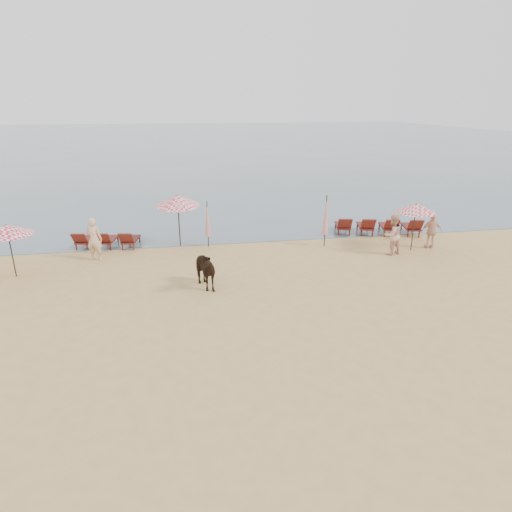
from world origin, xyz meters
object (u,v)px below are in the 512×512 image
(umbrella_open_left_b, at_px, (178,200))
(beachgoer_right_a, at_px, (392,235))
(beachgoer_left, at_px, (94,239))
(lounger_cluster_right, at_px, (377,226))
(beachgoer_right_b, at_px, (432,231))
(umbrella_closed_left, at_px, (208,219))
(cow, at_px, (202,269))
(lounger_cluster_left, at_px, (107,239))
(umbrella_closed_right, at_px, (326,215))
(umbrella_open_left_a, at_px, (7,230))
(umbrella_open_right, at_px, (416,208))

(umbrella_open_left_b, height_order, beachgoer_right_a, umbrella_open_left_b)
(beachgoer_left, bearing_deg, lounger_cluster_right, -159.87)
(beachgoer_right_a, relative_size, beachgoer_right_b, 1.11)
(umbrella_closed_left, distance_m, cow, 4.92)
(lounger_cluster_left, relative_size, cow, 1.72)
(umbrella_closed_left, bearing_deg, cow, -96.42)
(lounger_cluster_right, distance_m, umbrella_closed_right, 3.82)
(umbrella_closed_left, bearing_deg, umbrella_open_left_b, 166.38)
(lounger_cluster_right, xyz_separation_m, cow, (-9.44, -5.41, 0.27))
(lounger_cluster_right, bearing_deg, lounger_cluster_left, -166.73)
(umbrella_open_left_a, height_order, beachgoer_right_b, umbrella_open_left_a)
(umbrella_closed_left, height_order, umbrella_closed_right, umbrella_closed_right)
(cow, bearing_deg, umbrella_open_left_a, 141.59)
(beachgoer_right_b, bearing_deg, cow, 24.96)
(umbrella_open_right, distance_m, umbrella_closed_left, 9.64)
(lounger_cluster_right, xyz_separation_m, umbrella_closed_right, (-3.37, -1.45, 1.07))
(lounger_cluster_right, distance_m, beachgoer_right_b, 2.99)
(umbrella_closed_left, bearing_deg, lounger_cluster_right, 3.64)
(lounger_cluster_left, bearing_deg, beachgoer_right_a, -4.85)
(lounger_cluster_left, relative_size, umbrella_closed_left, 1.35)
(umbrella_open_left_b, relative_size, umbrella_open_right, 1.16)
(beachgoer_right_a, bearing_deg, lounger_cluster_left, -31.91)
(umbrella_open_left_b, height_order, cow, umbrella_open_left_b)
(lounger_cluster_right, bearing_deg, umbrella_open_right, -66.03)
(umbrella_open_right, bearing_deg, cow, 170.45)
(umbrella_open_left_a, bearing_deg, lounger_cluster_left, 59.58)
(umbrella_open_left_a, relative_size, beachgoer_right_a, 1.16)
(umbrella_open_right, relative_size, beachgoer_right_a, 1.21)
(lounger_cluster_left, height_order, beachgoer_left, beachgoer_left)
(lounger_cluster_right, xyz_separation_m, umbrella_open_left_b, (-10.23, -0.24, 1.78))
(lounger_cluster_left, relative_size, beachgoer_left, 1.57)
(lounger_cluster_left, relative_size, beachgoer_right_a, 1.63)
(beachgoer_right_b, bearing_deg, beachgoer_right_a, 23.51)
(umbrella_open_right, bearing_deg, umbrella_open_left_b, 142.25)
(umbrella_closed_right, bearing_deg, lounger_cluster_right, 23.21)
(beachgoer_right_b, bearing_deg, umbrella_open_right, 17.41)
(umbrella_open_left_b, height_order, umbrella_closed_right, umbrella_open_left_b)
(beachgoer_left, xyz_separation_m, beachgoer_right_a, (13.14, -1.52, -0.03))
(umbrella_closed_right, xyz_separation_m, cow, (-6.07, -3.96, -0.80))
(umbrella_closed_right, height_order, beachgoer_right_b, umbrella_closed_right)
(umbrella_open_right, bearing_deg, umbrella_open_left_a, 156.22)
(lounger_cluster_left, bearing_deg, cow, -43.50)
(lounger_cluster_right, bearing_deg, beachgoer_right_a, -90.14)
(beachgoer_right_a, bearing_deg, umbrella_open_left_a, -18.28)
(umbrella_open_left_a, distance_m, beachgoer_right_a, 16.00)
(beachgoer_right_b, bearing_deg, umbrella_open_left_a, 11.82)
(umbrella_open_right, bearing_deg, lounger_cluster_left, 143.97)
(cow, height_order, beachgoer_right_b, beachgoer_right_b)
(beachgoer_right_a, bearing_deg, umbrella_closed_left, -35.26)
(beachgoer_right_b, bearing_deg, lounger_cluster_left, 0.44)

